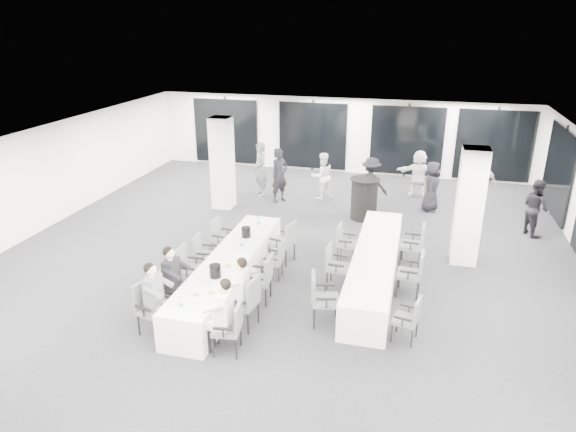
# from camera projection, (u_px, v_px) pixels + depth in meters

# --- Properties ---
(room) EXTENTS (14.04, 16.04, 2.84)m
(room) POSITION_uv_depth(u_px,v_px,m) (330.00, 194.00, 12.83)
(room) COLOR #232328
(room) RESTS_ON ground
(column_left) EXTENTS (0.60, 0.60, 2.80)m
(column_left) POSITION_uv_depth(u_px,v_px,m) (222.00, 163.00, 15.57)
(column_left) COLOR white
(column_left) RESTS_ON floor
(column_right) EXTENTS (0.60, 0.60, 2.80)m
(column_right) POSITION_uv_depth(u_px,v_px,m) (469.00, 207.00, 11.95)
(column_right) COLOR white
(column_right) RESTS_ON floor
(banquet_table_main) EXTENTS (0.90, 5.00, 0.75)m
(banquet_table_main) POSITION_uv_depth(u_px,v_px,m) (230.00, 273.00, 11.04)
(banquet_table_main) COLOR white
(banquet_table_main) RESTS_ON floor
(banquet_table_side) EXTENTS (0.90, 5.00, 0.75)m
(banquet_table_side) POSITION_uv_depth(u_px,v_px,m) (375.00, 267.00, 11.33)
(banquet_table_side) COLOR white
(banquet_table_side) RESTS_ON floor
(cocktail_table) EXTENTS (0.87, 0.87, 1.21)m
(cocktail_table) POSITION_uv_depth(u_px,v_px,m) (364.00, 198.00, 14.91)
(cocktail_table) COLOR black
(cocktail_table) RESTS_ON floor
(chair_main_left_near) EXTENTS (0.62, 0.65, 1.02)m
(chair_main_left_near) POSITION_uv_depth(u_px,v_px,m) (150.00, 304.00, 9.44)
(chair_main_left_near) COLOR #595B61
(chair_main_left_near) RESTS_ON floor
(chair_main_left_second) EXTENTS (0.55, 0.58, 0.92)m
(chair_main_left_second) POSITION_uv_depth(u_px,v_px,m) (168.00, 289.00, 10.08)
(chair_main_left_second) COLOR #595B61
(chair_main_left_second) RESTS_ON floor
(chair_main_left_mid) EXTENTS (0.52, 0.58, 1.00)m
(chair_main_left_mid) POSITION_uv_depth(u_px,v_px,m) (188.00, 266.00, 10.92)
(chair_main_left_mid) COLOR #595B61
(chair_main_left_mid) RESTS_ON floor
(chair_main_left_fourth) EXTENTS (0.52, 0.56, 0.93)m
(chair_main_left_fourth) POSITION_uv_depth(u_px,v_px,m) (203.00, 252.00, 11.66)
(chair_main_left_fourth) COLOR #595B61
(chair_main_left_fourth) RESTS_ON floor
(chair_main_left_far) EXTENTS (0.53, 0.57, 0.92)m
(chair_main_left_far) POSITION_uv_depth(u_px,v_px,m) (220.00, 235.00, 12.60)
(chair_main_left_far) COLOR #595B61
(chair_main_left_far) RESTS_ON floor
(chair_main_right_near) EXTENTS (0.55, 0.59, 0.96)m
(chair_main_right_near) POSITION_uv_depth(u_px,v_px,m) (231.00, 325.00, 8.86)
(chair_main_right_near) COLOR #595B61
(chair_main_right_near) RESTS_ON floor
(chair_main_right_second) EXTENTS (0.59, 0.64, 1.04)m
(chair_main_right_second) POSITION_uv_depth(u_px,v_px,m) (247.00, 299.00, 9.57)
(chair_main_right_second) COLOR #595B61
(chair_main_right_second) RESTS_ON floor
(chair_main_right_mid) EXTENTS (0.53, 0.59, 1.00)m
(chair_main_right_mid) POSITION_uv_depth(u_px,v_px,m) (262.00, 277.00, 10.48)
(chair_main_right_mid) COLOR #595B61
(chair_main_right_mid) RESTS_ON floor
(chair_main_right_fourth) EXTENTS (0.46, 0.51, 0.87)m
(chair_main_right_fourth) POSITION_uv_depth(u_px,v_px,m) (276.00, 258.00, 11.47)
(chair_main_right_fourth) COLOR #595B61
(chair_main_right_fourth) RESTS_ON floor
(chair_main_right_far) EXTENTS (0.62, 0.66, 1.04)m
(chair_main_right_far) POSITION_uv_depth(u_px,v_px,m) (285.00, 240.00, 12.16)
(chair_main_right_far) COLOR #595B61
(chair_main_right_far) RESTS_ON floor
(chair_side_left_near) EXTENTS (0.62, 0.65, 1.03)m
(chair_side_left_near) POSITION_uv_depth(u_px,v_px,m) (321.00, 296.00, 9.72)
(chair_side_left_near) COLOR #595B61
(chair_side_left_near) RESTS_ON floor
(chair_side_left_mid) EXTENTS (0.50, 0.56, 0.95)m
(chair_side_left_mid) POSITION_uv_depth(u_px,v_px,m) (335.00, 263.00, 11.12)
(chair_side_left_mid) COLOR #595B61
(chair_side_left_mid) RESTS_ON floor
(chair_side_left_far) EXTENTS (0.48, 0.53, 0.89)m
(chair_side_left_far) POSITION_uv_depth(u_px,v_px,m) (344.00, 240.00, 12.36)
(chair_side_left_far) COLOR #595B61
(chair_side_left_far) RESTS_ON floor
(chair_side_right_near) EXTENTS (0.52, 0.55, 0.87)m
(chair_side_right_near) POSITION_uv_depth(u_px,v_px,m) (410.00, 317.00, 9.19)
(chair_side_right_near) COLOR #595B61
(chair_side_right_near) RESTS_ON floor
(chair_side_right_mid) EXTENTS (0.54, 0.59, 1.00)m
(chair_side_right_mid) POSITION_uv_depth(u_px,v_px,m) (414.00, 271.00, 10.72)
(chair_side_right_mid) COLOR #595B61
(chair_side_right_mid) RESTS_ON floor
(chair_side_right_far) EXTENTS (0.55, 0.61, 1.03)m
(chair_side_right_far) POSITION_uv_depth(u_px,v_px,m) (416.00, 242.00, 12.04)
(chair_side_right_far) COLOR #595B61
(chair_side_right_far) RESTS_ON floor
(seated_guest_a) EXTENTS (0.50, 0.38, 1.44)m
(seated_guest_a) POSITION_uv_depth(u_px,v_px,m) (157.00, 295.00, 9.30)
(seated_guest_a) COLOR slate
(seated_guest_a) RESTS_ON floor
(seated_guest_b) EXTENTS (0.50, 0.38, 1.44)m
(seated_guest_b) POSITION_uv_depth(u_px,v_px,m) (175.00, 277.00, 9.95)
(seated_guest_b) COLOR black
(seated_guest_b) RESTS_ON floor
(seated_guest_c) EXTENTS (0.50, 0.38, 1.44)m
(seated_guest_c) POSITION_uv_depth(u_px,v_px,m) (221.00, 311.00, 8.79)
(seated_guest_c) COLOR silver
(seated_guest_c) RESTS_ON floor
(seated_guest_d) EXTENTS (0.50, 0.38, 1.44)m
(seated_guest_d) POSITION_uv_depth(u_px,v_px,m) (238.00, 288.00, 9.55)
(seated_guest_d) COLOR silver
(seated_guest_d) RESTS_ON floor
(standing_guest_a) EXTENTS (0.88, 0.92, 1.97)m
(standing_guest_a) POSITION_uv_depth(u_px,v_px,m) (279.00, 172.00, 16.18)
(standing_guest_a) COLOR black
(standing_guest_a) RESTS_ON floor
(standing_guest_b) EXTENTS (0.98, 0.90, 1.73)m
(standing_guest_b) POSITION_uv_depth(u_px,v_px,m) (322.00, 173.00, 16.49)
(standing_guest_b) COLOR silver
(standing_guest_b) RESTS_ON floor
(standing_guest_c) EXTENTS (1.32, 0.95, 1.85)m
(standing_guest_c) POSITION_uv_depth(u_px,v_px,m) (371.00, 180.00, 15.54)
(standing_guest_c) COLOR black
(standing_guest_c) RESTS_ON floor
(standing_guest_d) EXTENTS (1.34, 1.05, 2.01)m
(standing_guest_d) POSITION_uv_depth(u_px,v_px,m) (480.00, 181.00, 15.17)
(standing_guest_d) COLOR silver
(standing_guest_d) RESTS_ON floor
(standing_guest_e) EXTENTS (0.61, 0.89, 1.74)m
(standing_guest_e) POSITION_uv_depth(u_px,v_px,m) (432.00, 183.00, 15.45)
(standing_guest_e) COLOR black
(standing_guest_e) RESTS_ON floor
(standing_guest_f) EXTENTS (1.62, 0.67, 1.75)m
(standing_guest_f) POSITION_uv_depth(u_px,v_px,m) (419.00, 170.00, 16.73)
(standing_guest_f) COLOR silver
(standing_guest_f) RESTS_ON floor
(standing_guest_g) EXTENTS (0.92, 0.95, 2.02)m
(standing_guest_g) POSITION_uv_depth(u_px,v_px,m) (260.00, 166.00, 16.76)
(standing_guest_g) COLOR slate
(standing_guest_g) RESTS_ON floor
(standing_guest_h) EXTENTS (0.84, 0.99, 1.76)m
(standing_guest_h) POSITION_uv_depth(u_px,v_px,m) (536.00, 204.00, 13.70)
(standing_guest_h) COLOR black
(standing_guest_h) RESTS_ON floor
(ice_bucket_near) EXTENTS (0.23, 0.23, 0.26)m
(ice_bucket_near) POSITION_uv_depth(u_px,v_px,m) (215.00, 271.00, 10.03)
(ice_bucket_near) COLOR black
(ice_bucket_near) RESTS_ON banquet_table_main
(ice_bucket_far) EXTENTS (0.21, 0.21, 0.24)m
(ice_bucket_far) POSITION_uv_depth(u_px,v_px,m) (246.00, 232.00, 11.89)
(ice_bucket_far) COLOR black
(ice_bucket_far) RESTS_ON banquet_table_main
(water_bottle_a) EXTENTS (0.07, 0.07, 0.21)m
(water_bottle_a) POSITION_uv_depth(u_px,v_px,m) (181.00, 303.00, 8.95)
(water_bottle_a) COLOR silver
(water_bottle_a) RESTS_ON banquet_table_main
(water_bottle_b) EXTENTS (0.07, 0.07, 0.23)m
(water_bottle_b) POSITION_uv_depth(u_px,v_px,m) (242.00, 243.00, 11.32)
(water_bottle_b) COLOR silver
(water_bottle_b) RESTS_ON banquet_table_main
(water_bottle_c) EXTENTS (0.07, 0.07, 0.22)m
(water_bottle_c) POSITION_uv_depth(u_px,v_px,m) (259.00, 222.00, 12.52)
(water_bottle_c) COLOR silver
(water_bottle_c) RESTS_ON banquet_table_main
(plate_a) EXTENTS (0.21, 0.21, 0.03)m
(plate_a) POSITION_uv_depth(u_px,v_px,m) (197.00, 295.00, 9.40)
(plate_a) COLOR white
(plate_a) RESTS_ON banquet_table_main
(plate_b) EXTENTS (0.22, 0.22, 0.03)m
(plate_b) POSITION_uv_depth(u_px,v_px,m) (211.00, 293.00, 9.47)
(plate_b) COLOR white
(plate_b) RESTS_ON banquet_table_main
(plate_c) EXTENTS (0.21, 0.21, 0.03)m
(plate_c) POSITION_uv_depth(u_px,v_px,m) (228.00, 266.00, 10.50)
(plate_c) COLOR white
(plate_c) RESTS_ON banquet_table_main
(wine_glass) EXTENTS (0.08, 0.08, 0.21)m
(wine_glass) POSITION_uv_depth(u_px,v_px,m) (197.00, 303.00, 8.86)
(wine_glass) COLOR silver
(wine_glass) RESTS_ON banquet_table_main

